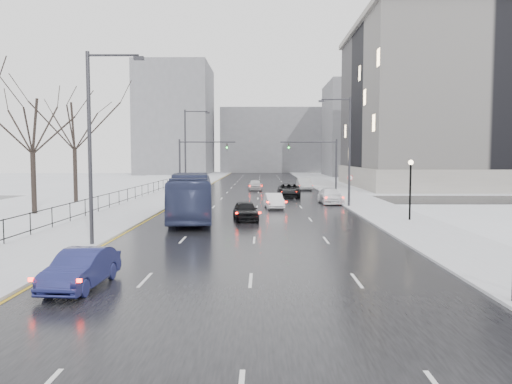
{
  "coord_description": "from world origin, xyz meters",
  "views": [
    {
      "loc": [
        0.41,
        -5.51,
        4.73
      ],
      "look_at": [
        0.07,
        25.13,
        2.5
      ],
      "focal_mm": 35.0,
      "sensor_mm": 36.0,
      "label": 1
    }
  ],
  "objects_px": {
    "tree_park_e": "(76,203)",
    "mast_signal_right": "(326,162)",
    "streetlight_r_mid": "(347,146)",
    "sedan_right_cross": "(289,190)",
    "lamppost_r_mid": "(410,181)",
    "bus": "(191,197)",
    "sedan_center_far": "(255,185)",
    "no_uturn_sign": "(350,180)",
    "sedan_right_distant": "(304,184)",
    "streetlight_l_far": "(187,148)",
    "sedan_right_far": "(330,196)",
    "sedan_left_near": "(81,269)",
    "sedan_center_near": "(245,210)",
    "sedan_right_near": "(274,201)",
    "streetlight_l_near": "(94,138)",
    "mast_signal_left": "(190,162)",
    "tree_park_d": "(35,215)"
  },
  "relations": [
    {
      "from": "mast_signal_left",
      "to": "sedan_center_far",
      "type": "height_order",
      "value": "mast_signal_left"
    },
    {
      "from": "bus",
      "to": "sedan_right_far",
      "type": "height_order",
      "value": "bus"
    },
    {
      "from": "sedan_right_near",
      "to": "sedan_right_cross",
      "type": "relative_size",
      "value": 0.74
    },
    {
      "from": "sedan_right_cross",
      "to": "streetlight_r_mid",
      "type": "bearing_deg",
      "value": -64.27
    },
    {
      "from": "mast_signal_left",
      "to": "sedan_left_near",
      "type": "height_order",
      "value": "mast_signal_left"
    },
    {
      "from": "bus",
      "to": "sedan_right_cross",
      "type": "xyz_separation_m",
      "value": [
        8.3,
        20.08,
        -0.92
      ]
    },
    {
      "from": "tree_park_d",
      "to": "no_uturn_sign",
      "type": "relative_size",
      "value": 4.63
    },
    {
      "from": "streetlight_r_mid",
      "to": "sedan_right_cross",
      "type": "bearing_deg",
      "value": 113.08
    },
    {
      "from": "bus",
      "to": "streetlight_l_far",
      "type": "bearing_deg",
      "value": 92.44
    },
    {
      "from": "tree_park_e",
      "to": "streetlight_l_far",
      "type": "bearing_deg",
      "value": 38.57
    },
    {
      "from": "lamppost_r_mid",
      "to": "sedan_right_cross",
      "type": "xyz_separation_m",
      "value": [
        -7.5,
        20.95,
        -2.13
      ]
    },
    {
      "from": "bus",
      "to": "sedan_right_cross",
      "type": "height_order",
      "value": "bus"
    },
    {
      "from": "lamppost_r_mid",
      "to": "streetlight_l_near",
      "type": "bearing_deg",
      "value": -152.45
    },
    {
      "from": "tree_park_e",
      "to": "bus",
      "type": "bearing_deg",
      "value": -44.42
    },
    {
      "from": "sedan_center_near",
      "to": "sedan_center_far",
      "type": "bearing_deg",
      "value": 81.99
    },
    {
      "from": "mast_signal_right",
      "to": "sedan_center_far",
      "type": "distance_m",
      "value": 16.37
    },
    {
      "from": "lamppost_r_mid",
      "to": "no_uturn_sign",
      "type": "bearing_deg",
      "value": 97.33
    },
    {
      "from": "streetlight_l_near",
      "to": "streetlight_l_far",
      "type": "bearing_deg",
      "value": 90.0
    },
    {
      "from": "tree_park_d",
      "to": "sedan_left_near",
      "type": "distance_m",
      "value": 25.06
    },
    {
      "from": "sedan_center_far",
      "to": "mast_signal_right",
      "type": "bearing_deg",
      "value": -64.39
    },
    {
      "from": "mast_signal_left",
      "to": "sedan_right_distant",
      "type": "distance_m",
      "value": 20.49
    },
    {
      "from": "no_uturn_sign",
      "to": "sedan_right_cross",
      "type": "distance_m",
      "value": 9.11
    },
    {
      "from": "no_uturn_sign",
      "to": "sedan_right_distant",
      "type": "relative_size",
      "value": 0.54
    },
    {
      "from": "mast_signal_left",
      "to": "sedan_left_near",
      "type": "relative_size",
      "value": 1.57
    },
    {
      "from": "no_uturn_sign",
      "to": "mast_signal_right",
      "type": "bearing_deg",
      "value": 115.11
    },
    {
      "from": "mast_signal_left",
      "to": "sedan_right_far",
      "type": "distance_m",
      "value": 15.57
    },
    {
      "from": "streetlight_l_near",
      "to": "no_uturn_sign",
      "type": "height_order",
      "value": "streetlight_l_near"
    },
    {
      "from": "sedan_left_near",
      "to": "sedan_center_near",
      "type": "bearing_deg",
      "value": 78.64
    },
    {
      "from": "tree_park_e",
      "to": "mast_signal_right",
      "type": "relative_size",
      "value": 2.08
    },
    {
      "from": "tree_park_e",
      "to": "sedan_right_cross",
      "type": "xyz_separation_m",
      "value": [
        21.7,
        6.95,
        0.82
      ]
    },
    {
      "from": "tree_park_d",
      "to": "sedan_right_distant",
      "type": "bearing_deg",
      "value": 50.31
    },
    {
      "from": "lamppost_r_mid",
      "to": "sedan_right_far",
      "type": "relative_size",
      "value": 0.85
    },
    {
      "from": "mast_signal_right",
      "to": "sedan_left_near",
      "type": "xyz_separation_m",
      "value": [
        -13.34,
        -36.1,
        -3.38
      ]
    },
    {
      "from": "streetlight_l_near",
      "to": "sedan_left_near",
      "type": "height_order",
      "value": "streetlight_l_near"
    },
    {
      "from": "streetlight_l_near",
      "to": "mast_signal_right",
      "type": "height_order",
      "value": "streetlight_l_near"
    },
    {
      "from": "mast_signal_left",
      "to": "no_uturn_sign",
      "type": "distance_m",
      "value": 17.1
    },
    {
      "from": "bus",
      "to": "sedan_center_far",
      "type": "relative_size",
      "value": 2.8
    },
    {
      "from": "no_uturn_sign",
      "to": "bus",
      "type": "bearing_deg",
      "value": -136.84
    },
    {
      "from": "sedan_right_cross",
      "to": "mast_signal_left",
      "type": "bearing_deg",
      "value": -162.08
    },
    {
      "from": "streetlight_l_far",
      "to": "mast_signal_right",
      "type": "height_order",
      "value": "streetlight_l_far"
    },
    {
      "from": "tree_park_d",
      "to": "tree_park_e",
      "type": "distance_m",
      "value": 10.01
    },
    {
      "from": "no_uturn_sign",
      "to": "sedan_center_near",
      "type": "xyz_separation_m",
      "value": [
        -9.96,
        -13.34,
        -1.56
      ]
    },
    {
      "from": "sedan_right_far",
      "to": "sedan_center_far",
      "type": "distance_m",
      "value": 20.03
    },
    {
      "from": "tree_park_e",
      "to": "mast_signal_left",
      "type": "relative_size",
      "value": 2.08
    },
    {
      "from": "tree_park_e",
      "to": "no_uturn_sign",
      "type": "distance_m",
      "value": 27.5
    },
    {
      "from": "tree_park_e",
      "to": "sedan_right_cross",
      "type": "bearing_deg",
      "value": 17.77
    },
    {
      "from": "bus",
      "to": "sedan_right_far",
      "type": "xyz_separation_m",
      "value": [
        12.0,
        12.63,
        -0.97
      ]
    },
    {
      "from": "mast_signal_right",
      "to": "sedan_left_near",
      "type": "height_order",
      "value": "mast_signal_right"
    },
    {
      "from": "lamppost_r_mid",
      "to": "sedan_right_far",
      "type": "xyz_separation_m",
      "value": [
        -3.8,
        13.5,
        -2.17
      ]
    },
    {
      "from": "sedan_left_near",
      "to": "sedan_center_near",
      "type": "distance_m",
      "value": 19.49
    }
  ]
}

